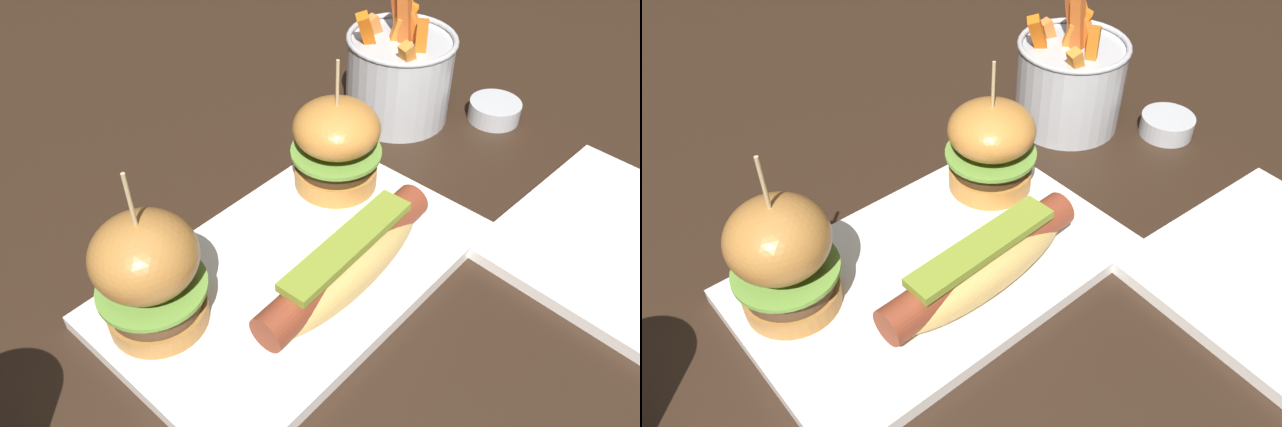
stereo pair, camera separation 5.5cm
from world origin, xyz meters
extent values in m
plane|color=black|center=(0.00, 0.00, 0.00)|extent=(3.00, 3.00, 0.00)
cube|color=white|center=(0.00, 0.00, 0.01)|extent=(0.33, 0.20, 0.01)
ellipsoid|color=tan|center=(0.02, -0.05, 0.04)|extent=(0.19, 0.06, 0.04)
cylinder|color=brown|center=(0.02, -0.05, 0.04)|extent=(0.20, 0.04, 0.03)
cube|color=olive|center=(0.02, -0.05, 0.06)|extent=(0.14, 0.03, 0.01)
cylinder|color=#AC7134|center=(-0.11, 0.04, 0.02)|extent=(0.08, 0.08, 0.02)
cylinder|color=brown|center=(-0.11, 0.04, 0.04)|extent=(0.07, 0.07, 0.02)
cylinder|color=#6B9E3D|center=(-0.11, 0.04, 0.05)|extent=(0.09, 0.09, 0.00)
ellipsoid|color=#AC7134|center=(-0.11, 0.04, 0.09)|extent=(0.08, 0.08, 0.06)
cylinder|color=tan|center=(-0.11, 0.04, 0.13)|extent=(0.00, 0.00, 0.06)
cylinder|color=#C17D36|center=(0.11, 0.05, 0.02)|extent=(0.08, 0.08, 0.02)
cylinder|color=#3D2811|center=(0.11, 0.05, 0.04)|extent=(0.07, 0.07, 0.02)
cylinder|color=#6B9E3D|center=(0.11, 0.05, 0.05)|extent=(0.09, 0.09, 0.00)
ellipsoid|color=#C17D36|center=(0.11, 0.05, 0.08)|extent=(0.08, 0.08, 0.05)
cylinder|color=tan|center=(0.11, 0.05, 0.12)|extent=(0.00, 0.00, 0.06)
cylinder|color=#B7BABF|center=(0.27, 0.09, 0.05)|extent=(0.12, 0.12, 0.09)
torus|color=#B7BABF|center=(0.27, 0.09, 0.10)|extent=(0.12, 0.12, 0.01)
cube|color=#CD5E24|center=(0.27, 0.09, 0.10)|extent=(0.02, 0.02, 0.09)
cube|color=orange|center=(0.27, 0.10, 0.10)|extent=(0.03, 0.04, 0.08)
cube|color=orange|center=(0.29, 0.10, 0.09)|extent=(0.03, 0.03, 0.07)
cube|color=orange|center=(0.24, 0.06, 0.08)|extent=(0.04, 0.02, 0.06)
cube|color=#C96417|center=(0.26, 0.06, 0.09)|extent=(0.02, 0.02, 0.07)
cube|color=orange|center=(0.28, 0.10, 0.10)|extent=(0.03, 0.02, 0.09)
cube|color=orange|center=(0.28, 0.08, 0.10)|extent=(0.02, 0.05, 0.08)
cube|color=orange|center=(0.24, 0.12, 0.09)|extent=(0.05, 0.02, 0.08)
cube|color=orange|center=(0.27, 0.12, 0.08)|extent=(0.03, 0.02, 0.06)
cube|color=orange|center=(0.27, 0.10, 0.09)|extent=(0.02, 0.03, 0.07)
cylinder|color=#B7BABF|center=(0.33, 0.00, 0.01)|extent=(0.06, 0.06, 0.02)
cylinder|color=tan|center=(0.33, 0.00, 0.02)|extent=(0.05, 0.05, 0.00)
cube|color=white|center=(0.23, -0.21, 0.01)|extent=(0.23, 0.23, 0.01)
camera|label=1|loc=(-0.27, -0.27, 0.42)|focal=36.41mm
camera|label=2|loc=(-0.23, -0.31, 0.42)|focal=36.41mm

